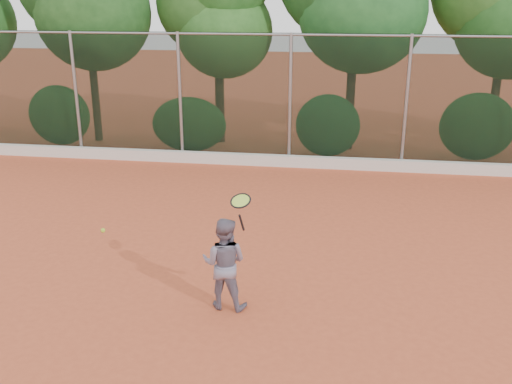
# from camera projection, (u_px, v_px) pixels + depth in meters

# --- Properties ---
(ground) EXTENTS (80.00, 80.00, 0.00)m
(ground) POSITION_uv_depth(u_px,v_px,m) (247.00, 286.00, 9.11)
(ground) COLOR #C4512E
(ground) RESTS_ON ground
(concrete_curb) EXTENTS (24.00, 0.20, 0.30)m
(concrete_curb) POSITION_uv_depth(u_px,v_px,m) (288.00, 161.00, 15.43)
(concrete_curb) COLOR silver
(concrete_curb) RESTS_ON ground
(tennis_player) EXTENTS (0.72, 0.58, 1.40)m
(tennis_player) POSITION_uv_depth(u_px,v_px,m) (224.00, 263.00, 8.30)
(tennis_player) COLOR slate
(tennis_player) RESTS_ON ground
(chainlink_fence) EXTENTS (24.09, 0.09, 3.50)m
(chainlink_fence) POSITION_uv_depth(u_px,v_px,m) (290.00, 97.00, 15.04)
(chainlink_fence) COLOR black
(chainlink_fence) RESTS_ON ground
(tennis_racket) EXTENTS (0.37, 0.35, 0.57)m
(tennis_racket) POSITION_uv_depth(u_px,v_px,m) (241.00, 203.00, 7.87)
(tennis_racket) COLOR black
(tennis_racket) RESTS_ON ground
(tennis_ball_in_flight) EXTENTS (0.07, 0.07, 0.07)m
(tennis_ball_in_flight) POSITION_uv_depth(u_px,v_px,m) (103.00, 230.00, 7.92)
(tennis_ball_in_flight) COLOR #A5CA2D
(tennis_ball_in_flight) RESTS_ON ground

